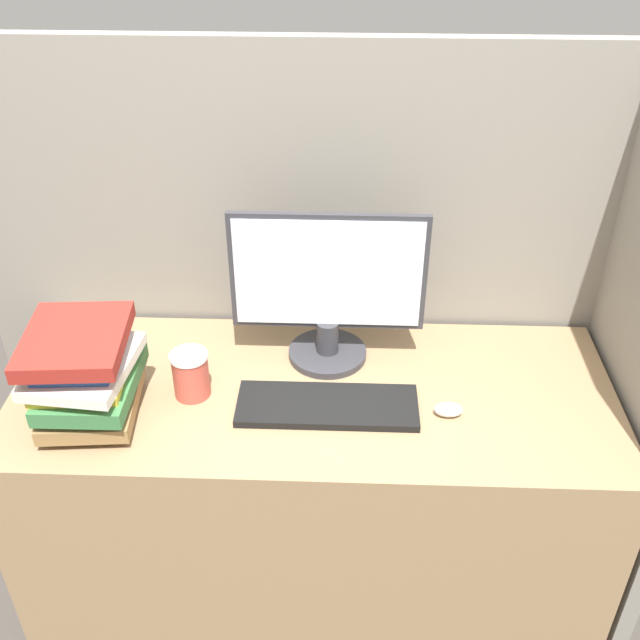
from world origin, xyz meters
name	(u,v)px	position (x,y,z in m)	size (l,w,h in m)	color
cubicle_panel_rear	(319,307)	(0.00, 0.69, 0.79)	(1.98, 0.04, 1.57)	gray
cubicle_panel_right	(632,384)	(0.83, 0.35, 0.79)	(0.04, 0.71, 1.57)	gray
desk	(314,492)	(0.00, 0.32, 0.38)	(1.58, 0.65, 0.76)	#937551
monitor	(328,292)	(0.03, 0.48, 0.97)	(0.51, 0.22, 0.43)	#333338
keyboard	(327,406)	(0.04, 0.25, 0.77)	(0.46, 0.16, 0.02)	black
mouse	(448,410)	(0.34, 0.24, 0.78)	(0.07, 0.04, 0.04)	silver
coffee_cup	(191,374)	(-0.31, 0.30, 0.83)	(0.10, 0.10, 0.13)	#BF4C3F
book_stack	(85,374)	(-0.55, 0.21, 0.89)	(0.26, 0.30, 0.25)	#262628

